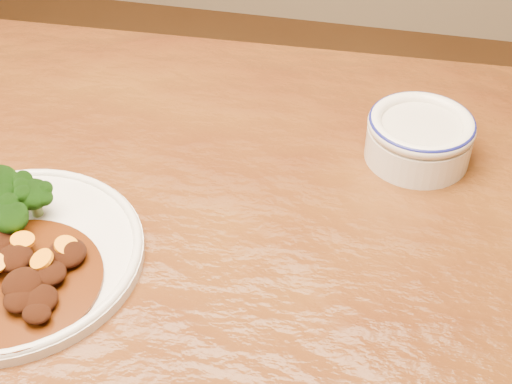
# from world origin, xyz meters

# --- Properties ---
(dining_table) EXTENTS (1.53, 0.95, 0.75)m
(dining_table) POSITION_xyz_m (-0.00, 0.00, 0.67)
(dining_table) COLOR #5D3410
(dining_table) RESTS_ON ground
(dinner_plate) EXTENTS (0.29, 0.29, 0.02)m
(dinner_plate) POSITION_xyz_m (-0.09, -0.09, 0.76)
(dinner_plate) COLOR silver
(dinner_plate) RESTS_ON dining_table
(mince_stew) EXTENTS (0.19, 0.19, 0.03)m
(mince_stew) POSITION_xyz_m (-0.07, -0.12, 0.77)
(mince_stew) COLOR #4D2308
(mince_stew) RESTS_ON dinner_plate
(dip_bowl) EXTENTS (0.14, 0.14, 0.06)m
(dip_bowl) POSITION_xyz_m (0.34, 0.20, 0.78)
(dip_bowl) COLOR silver
(dip_bowl) RESTS_ON dining_table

